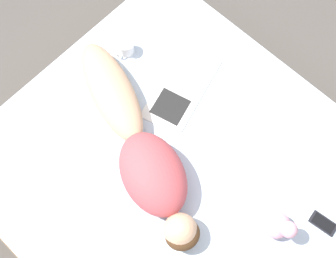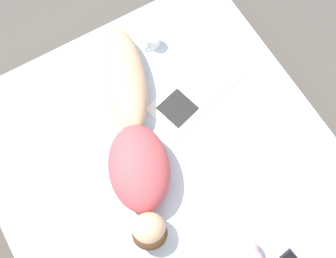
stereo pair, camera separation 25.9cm
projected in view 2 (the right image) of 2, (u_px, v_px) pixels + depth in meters
ground_plane at (170, 195)px, 3.01m from camera, size 12.00×12.00×0.00m
bed at (170, 186)px, 2.78m from camera, size 1.89×2.13×0.49m
person at (135, 139)px, 2.52m from camera, size 0.65×1.30×0.22m
open_magazine at (193, 94)px, 2.72m from camera, size 0.59×0.39×0.01m
coffee_mug at (152, 40)px, 2.80m from camera, size 0.12×0.09×0.09m
plush_toy at (248, 254)px, 2.32m from camera, size 0.14×0.16×0.19m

